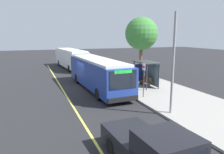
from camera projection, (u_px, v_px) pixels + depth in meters
The scene contains 12 objects.
ground_plane at pixel (84, 87), 21.84m from camera, with size 120.00×120.00×0.00m, color #232326.
sidewalk_curb at pixel (137, 82), 23.91m from camera, with size 44.00×6.40×0.15m, color gray.
lane_stripe_center at pixel (62, 89), 21.08m from camera, with size 36.00×0.14×0.01m, color #E0D64C.
transit_bus_main at pixel (97, 73), 20.62m from camera, with size 11.39×3.05×2.95m.
transit_bus_second at pixel (71, 58), 33.90m from camera, with size 11.12×3.53×2.95m.
pickup_truck at pixel (154, 152), 8.02m from camera, with size 5.51×2.33×1.85m.
bus_shelter at pixel (147, 68), 21.26m from camera, with size 2.90×1.60×2.48m.
waiting_bench at pixel (145, 81), 21.48m from camera, with size 1.60×0.48×0.95m.
route_sign_post at pixel (144, 75), 17.38m from camera, with size 0.44×0.08×2.80m.
pedestrian_commuter at pixel (125, 76), 21.53m from camera, with size 0.24×0.40×1.69m.
street_tree_near_shelter at pixel (141, 34), 25.12m from camera, with size 3.81×3.81×7.08m.
utility_pole at pixel (173, 64), 13.53m from camera, with size 0.16×0.16×6.40m, color gray.
Camera 1 is at (20.88, -4.87, 5.13)m, focal length 34.66 mm.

